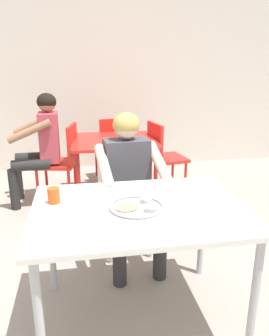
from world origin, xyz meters
TOP-DOWN VIEW (x-y plane):
  - ground_plane at (0.00, 0.00)m, footprint 12.00×12.00m
  - back_wall at (0.00, 3.37)m, footprint 12.00×0.12m
  - table_foreground at (0.08, 0.03)m, footprint 1.19×0.87m
  - thali_tray at (0.07, 0.01)m, footprint 0.30×0.30m
  - drinking_cup at (-0.39, 0.16)m, footprint 0.07×0.07m
  - chair_foreground at (0.12, 0.92)m, footprint 0.45×0.46m
  - diner_foreground at (0.13, 0.69)m, footprint 0.52×0.58m
  - table_background_red at (0.15, 2.01)m, footprint 0.94×0.90m
  - chair_red_left at (-0.42, 2.00)m, footprint 0.50×0.50m
  - chair_red_right at (0.74, 2.05)m, footprint 0.45×0.49m
  - chair_red_far at (0.21, 2.63)m, footprint 0.50×0.48m
  - patron_background at (-0.64, 2.01)m, footprint 0.56×0.50m

SIDE VIEW (x-z plane):
  - ground_plane at x=0.00m, z-range -0.05..0.00m
  - chair_foreground at x=0.12m, z-range 0.06..0.91m
  - chair_red_far at x=0.21m, z-range 0.07..0.93m
  - chair_red_right at x=0.74m, z-range 0.07..0.94m
  - chair_red_left at x=-0.42m, z-range 0.07..0.96m
  - table_background_red at x=0.15m, z-range 0.28..0.98m
  - table_foreground at x=0.08m, z-range 0.30..1.05m
  - diner_foreground at x=0.13m, z-range 0.11..1.29m
  - patron_background at x=-0.64m, z-range 0.12..1.34m
  - thali_tray at x=0.07m, z-range 0.75..0.78m
  - drinking_cup at x=-0.39m, z-range 0.75..0.85m
  - back_wall at x=0.00m, z-range 0.00..3.40m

